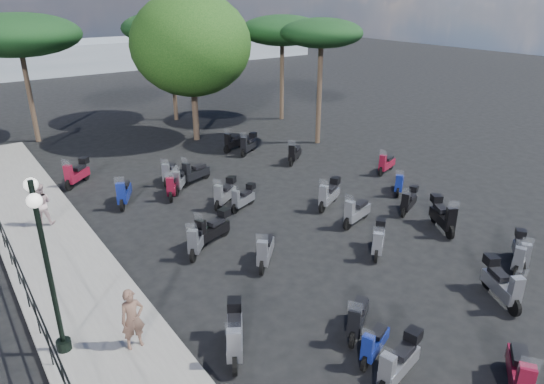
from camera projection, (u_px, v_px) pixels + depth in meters
ground at (275, 243)px, 17.02m from camera, size 120.00×120.00×0.00m
sidewalk at (59, 261)px, 15.78m from camera, size 3.00×30.00×0.15m
railing at (11, 253)px, 14.61m from camera, size 0.04×26.04×1.10m
lamp_post_1 at (46, 259)px, 10.82m from camera, size 0.43×1.30×4.42m
woman at (133, 319)px, 11.60m from camera, size 0.59×0.39×1.59m
pedestrian_far at (41, 204)px, 17.80m from camera, size 0.94×0.84×1.60m
scooter_1 at (358, 318)px, 12.40m from camera, size 1.45×1.05×1.34m
scooter_2 at (235, 335)px, 11.66m from camera, size 1.13×1.64×1.46m
scooter_3 at (198, 240)px, 16.22m from camera, size 1.28×1.38×1.41m
scooter_4 at (124, 193)px, 19.88m from camera, size 1.05×1.69×1.48m
scooter_5 at (77, 174)px, 21.92m from camera, size 1.46×1.36×1.45m
scooter_6 at (399, 363)px, 10.83m from camera, size 1.72×0.69×1.39m
scooter_7 at (374, 344)px, 11.57m from camera, size 1.41×0.73×1.18m
scooter_8 at (265, 251)px, 15.52m from camera, size 1.32×1.36×1.42m
scooter_9 at (213, 229)px, 16.87m from camera, size 1.71×0.82×1.40m
scooter_10 at (172, 187)px, 20.67m from camera, size 0.97×1.52×1.34m
scooter_11 at (180, 180)px, 21.34m from camera, size 1.17×1.36×1.35m
scooter_12 at (519, 373)px, 10.55m from camera, size 1.57×1.19×1.47m
scooter_13 at (378, 240)px, 16.19m from camera, size 1.39×1.16×1.31m
scooter_14 at (356, 212)px, 18.22m from camera, size 1.75×0.75×1.42m
scooter_15 at (243, 198)px, 19.55m from camera, size 1.45×0.78×1.21m
scooter_16 at (225, 193)px, 19.85m from camera, size 1.52×1.11×1.37m
scooter_17 at (195, 173)px, 22.14m from camera, size 1.72×0.78×1.41m
scooter_18 at (520, 258)px, 15.20m from camera, size 1.57×0.79×1.31m
scooter_19 at (502, 284)px, 13.68m from camera, size 1.03×1.68×1.45m
scooter_20 at (443, 216)px, 17.76m from camera, size 1.10×1.70×1.49m
scooter_21 at (329, 195)px, 19.70m from camera, size 1.66×0.99×1.42m
scooter_22 at (294, 154)px, 24.80m from camera, size 1.44×1.14×1.38m
scooter_23 at (248, 145)px, 26.14m from camera, size 1.52×1.07×1.36m
scooter_25 at (521, 251)px, 15.54m from camera, size 1.37×1.10×1.28m
scooter_26 at (409, 201)px, 19.25m from camera, size 1.47×0.81×1.24m
scooter_27 at (399, 184)px, 21.10m from camera, size 1.31×1.02×1.25m
scooter_28 at (386, 164)px, 23.41m from camera, size 1.58×0.75×1.30m
scooter_29 at (234, 142)px, 26.65m from camera, size 1.67×0.75×1.36m
scooter_30 at (169, 173)px, 22.22m from camera, size 1.17×1.36×1.35m
broadleaf_tree at (191, 44)px, 26.76m from camera, size 6.68×6.68×8.29m
pine_0 at (169, 28)px, 30.94m from camera, size 6.03×6.03×7.06m
pine_1 at (282, 31)px, 31.22m from camera, size 5.52×5.52×6.79m
pine_2 at (18, 35)px, 26.18m from camera, size 6.64×6.64×7.15m
pine_3 at (321, 34)px, 25.91m from camera, size 4.48×4.48×6.89m
distant_hills at (23, 60)px, 50.30m from camera, size 70.00×8.00×3.00m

